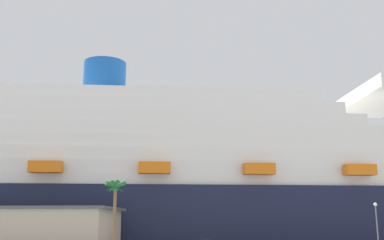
# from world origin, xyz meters

# --- Properties ---
(cruise_ship) EXTENTS (229.93, 46.37, 60.61)m
(cruise_ship) POSITION_xyz_m (-0.10, 60.13, 16.33)
(cruise_ship) COLOR #191E38
(cruise_ship) RESTS_ON ground_plane
(palm_tree) EXTENTS (3.62, 3.49, 11.89)m
(palm_tree) POSITION_xyz_m (-16.20, 3.13, 9.81)
(palm_tree) COLOR brown
(palm_tree) RESTS_ON ground_plane
(street_lamp) EXTENTS (0.56, 0.56, 8.11)m
(street_lamp) POSITION_xyz_m (26.00, -0.04, 5.27)
(street_lamp) COLOR slate
(street_lamp) RESTS_ON ground_plane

